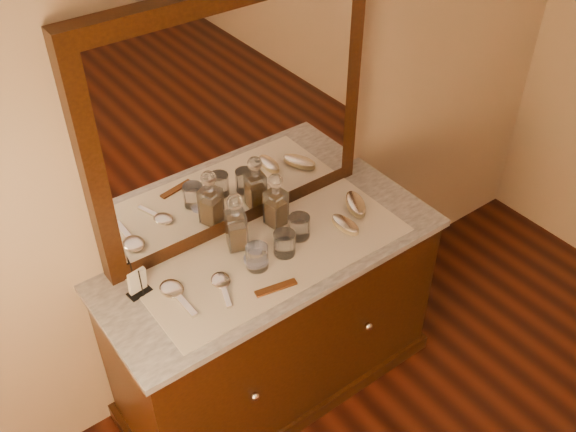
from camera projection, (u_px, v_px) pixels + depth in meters
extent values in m
plane|color=tan|center=(225.00, 101.00, 2.41)|extent=(4.50, 4.50, 0.00)
cube|color=black|center=(275.00, 324.00, 2.86)|extent=(1.40, 0.55, 0.82)
cube|color=black|center=(276.00, 375.00, 3.10)|extent=(1.46, 0.59, 0.08)
sphere|color=silver|center=(255.00, 396.00, 2.52)|extent=(0.04, 0.04, 0.04)
sphere|color=silver|center=(368.00, 326.00, 2.80)|extent=(0.04, 0.04, 0.04)
cube|color=silver|center=(273.00, 254.00, 2.59)|extent=(1.44, 0.59, 0.03)
cube|color=black|center=(233.00, 118.00, 2.41)|extent=(1.20, 0.08, 1.00)
cube|color=white|center=(238.00, 122.00, 2.39)|extent=(1.06, 0.01, 0.86)
cube|color=silver|center=(276.00, 254.00, 2.57)|extent=(1.10, 0.45, 0.00)
cylinder|color=silver|center=(253.00, 259.00, 2.53)|extent=(0.09, 0.09, 0.01)
cube|color=brown|center=(276.00, 288.00, 2.41)|extent=(0.17, 0.06, 0.01)
cube|color=black|center=(140.00, 292.00, 2.40)|extent=(0.09, 0.06, 0.01)
cylinder|color=black|center=(141.00, 284.00, 2.35)|extent=(0.01, 0.01, 0.13)
cylinder|color=black|center=(133.00, 276.00, 2.38)|extent=(0.01, 0.01, 0.13)
cube|color=white|center=(137.00, 281.00, 2.37)|extent=(0.07, 0.04, 0.11)
cube|color=#8A5614|center=(237.00, 235.00, 2.56)|extent=(0.08, 0.08, 0.12)
cube|color=white|center=(237.00, 230.00, 2.55)|extent=(0.10, 0.10, 0.17)
cylinder|color=white|center=(235.00, 212.00, 2.49)|extent=(0.04, 0.04, 0.03)
sphere|color=white|center=(235.00, 202.00, 2.46)|extent=(0.08, 0.08, 0.06)
cube|color=#8A5614|center=(276.00, 213.00, 2.67)|extent=(0.07, 0.07, 0.11)
cube|color=white|center=(276.00, 208.00, 2.66)|extent=(0.09, 0.09, 0.16)
cylinder|color=white|center=(276.00, 190.00, 2.60)|extent=(0.04, 0.04, 0.03)
sphere|color=white|center=(276.00, 181.00, 2.57)|extent=(0.07, 0.07, 0.06)
ellipsoid|color=tan|center=(345.00, 226.00, 2.68)|extent=(0.07, 0.15, 0.02)
ellipsoid|color=silver|center=(345.00, 223.00, 2.67)|extent=(0.07, 0.15, 0.02)
ellipsoid|color=tan|center=(356.00, 206.00, 2.78)|extent=(0.14, 0.18, 0.03)
ellipsoid|color=silver|center=(356.00, 203.00, 2.76)|extent=(0.14, 0.18, 0.03)
ellipsoid|color=silver|center=(172.00, 289.00, 2.40)|extent=(0.09, 0.11, 0.02)
cube|color=silver|center=(185.00, 304.00, 2.35)|extent=(0.03, 0.14, 0.01)
ellipsoid|color=silver|center=(221.00, 280.00, 2.44)|extent=(0.10, 0.11, 0.02)
cube|color=silver|center=(226.00, 296.00, 2.38)|extent=(0.06, 0.12, 0.01)
cylinder|color=white|center=(299.00, 227.00, 2.62)|extent=(0.09, 0.09, 0.10)
cylinder|color=white|center=(284.00, 243.00, 2.54)|extent=(0.09, 0.09, 0.10)
cylinder|color=white|center=(257.00, 257.00, 2.48)|extent=(0.09, 0.09, 0.10)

